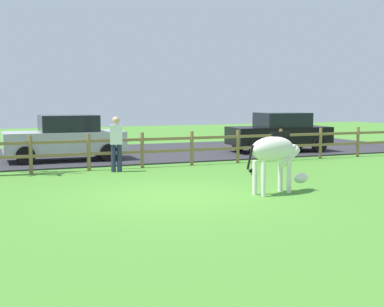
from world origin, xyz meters
TOP-DOWN VIEW (x-y plane):
  - ground_plane at (0.00, 0.00)m, footprint 60.00×60.00m
  - parking_asphalt at (0.00, 9.30)m, footprint 28.00×7.40m
  - paddock_fence at (-0.04, 5.00)m, footprint 22.03×0.11m
  - zebra at (2.21, -0.56)m, footprint 1.91×0.74m
  - crow_on_grass at (3.20, 2.27)m, footprint 0.21×0.10m
  - parked_car_silver at (-1.14, 7.55)m, footprint 4.03×1.95m
  - parked_car_black at (7.30, 7.38)m, footprint 4.13×2.16m
  - visitor_near_fence at (-0.19, 4.39)m, footprint 0.40×0.30m

SIDE VIEW (x-z plane):
  - ground_plane at x=0.00m, z-range 0.00..0.00m
  - parking_asphalt at x=0.00m, z-range 0.00..0.05m
  - crow_on_grass at x=3.20m, z-range 0.02..0.23m
  - paddock_fence at x=-0.04m, z-range 0.08..1.19m
  - parked_car_silver at x=-1.14m, z-range 0.06..1.62m
  - parked_car_black at x=7.30m, z-range 0.06..1.62m
  - visitor_near_fence at x=-0.19m, z-range 0.09..1.73m
  - zebra at x=2.21m, z-range 0.22..1.63m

